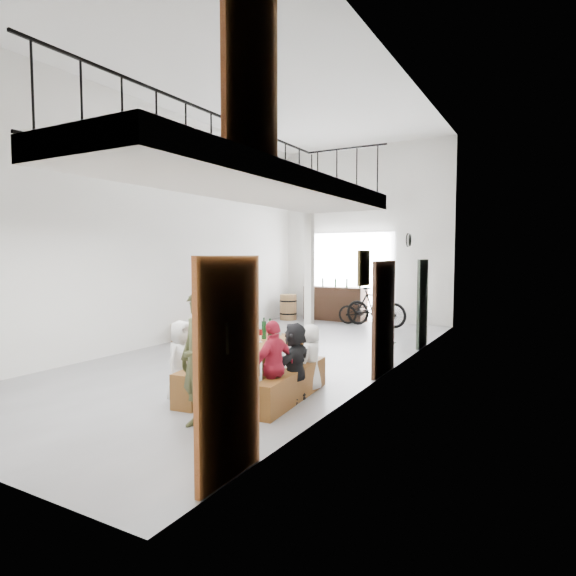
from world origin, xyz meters
The scene contains 24 objects.
floor centered at (0.00, 0.00, 0.00)m, with size 12.00×12.00×0.00m, color slate.
room_walls centered at (0.00, 0.00, 3.55)m, with size 12.00×12.00×12.00m.
gateway_portal centered at (-0.40, 5.94, 1.40)m, with size 2.80×0.08×2.80m, color white.
right_wall_decor centered at (2.70, -1.87, 1.74)m, with size 0.07×8.28×5.07m.
balcony centered at (1.98, -3.13, 2.96)m, with size 1.52×5.62×4.00m.
tasting_table centered at (1.46, -2.52, 0.71)m, with size 0.86×1.98×0.79m.
bench_inner centered at (0.85, -2.60, 0.25)m, with size 0.34×2.14×0.49m, color brown.
bench_wall centered at (2.07, -2.48, 0.23)m, with size 0.26×1.99×0.46m, color brown.
tableware centered at (1.41, -2.47, 0.92)m, with size 0.63×1.24×0.35m.
side_bench centered at (-2.50, 0.91, 0.21)m, with size 0.33×1.51×0.42m, color brown.
oak_barrel centered at (-2.21, 5.04, 0.41)m, with size 0.56×0.56×0.82m.
serving_counter centered at (-0.83, 5.65, 0.54)m, with size 2.03×0.56×1.07m, color #3D2213.
counter_bottles centered at (-0.83, 5.64, 1.21)m, with size 1.78×0.23×0.28m.
guest_left_a centered at (0.68, -3.29, 0.59)m, with size 0.57×0.37×1.17m, color silver.
guest_left_b centered at (0.71, -2.64, 0.67)m, with size 0.49×0.32×1.34m, color #276F84.
guest_left_c centered at (0.77, -2.17, 0.66)m, with size 0.64×0.50×1.31m, color silver.
guest_left_d centered at (0.67, -1.57, 0.56)m, with size 0.72×0.41×1.11m, color #276F84.
guest_right_a centered at (2.05, -2.99, 0.61)m, with size 0.72×0.30×1.23m, color #AA1D33.
guest_right_b centered at (2.11, -2.51, 0.57)m, with size 1.06×0.34×1.14m, color black.
guest_right_c centered at (2.05, -1.87, 0.52)m, with size 0.51×0.33×1.03m, color silver.
host_standing centered at (1.61, -4.02, 0.84)m, with size 0.61×0.40×1.68m, color #444929.
potted_plant centered at (2.45, 0.82, 0.19)m, with size 0.35×0.30×0.39m, color #16491A.
bicycle_near centered at (0.38, 5.17, 0.44)m, with size 0.58×1.67×0.88m, color black.
bicycle_far centered at (0.75, 4.99, 0.57)m, with size 0.54×1.90×1.14m, color black.
Camera 1 is at (5.32, -8.48, 2.11)m, focal length 30.00 mm.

